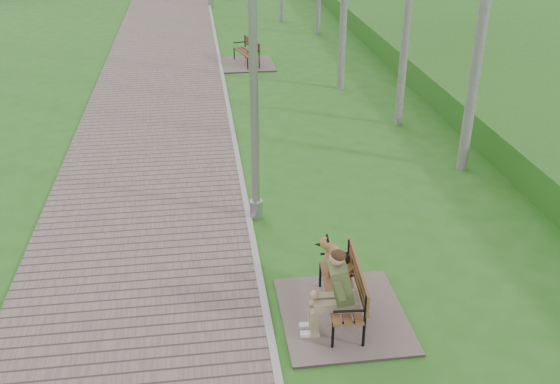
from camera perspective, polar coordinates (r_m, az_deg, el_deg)
The scene contains 7 objects.
ground at distance 9.37m, azimuth -2.10°, elevation -6.73°, with size 120.00×120.00×0.00m, color #28661A.
walkway at distance 29.73m, azimuth -10.04°, elevation 16.66°, with size 3.50×67.00×0.04m, color #6A5955.
kerb at distance 29.72m, azimuth -6.52°, elevation 16.90°, with size 0.10×67.00×0.05m, color #999993.
embankment at distance 30.96m, azimuth 17.35°, elevation 16.26°, with size 14.00×70.00×1.60m, color #3E7A2C.
bench_main at distance 8.15m, azimuth 5.35°, elevation -9.30°, with size 1.63×1.81×1.42m.
bench_second at distance 19.41m, azimuth -3.07°, elevation 12.02°, with size 1.56×1.74×0.96m.
lamp_post_near at distance 9.58m, azimuth -2.44°, elevation 11.50°, with size 0.22×0.22×5.65m.
Camera 1 is at (-0.71, -7.75, 5.22)m, focal length 40.00 mm.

